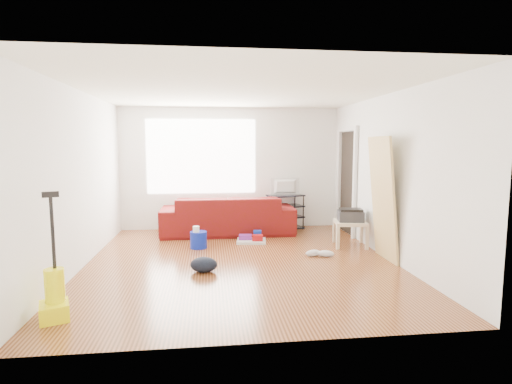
{
  "coord_description": "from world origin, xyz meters",
  "views": [
    {
      "loc": [
        -0.45,
        -5.79,
        1.72
      ],
      "look_at": [
        0.3,
        0.6,
        0.97
      ],
      "focal_mm": 28.0,
      "sensor_mm": 36.0,
      "label": 1
    }
  ],
  "objects": [
    {
      "name": "sofa",
      "position": [
        -0.1,
        1.95,
        0.0
      ],
      "size": [
        2.57,
        1.0,
        0.75
      ],
      "primitive_type": "imported",
      "rotation": [
        0.0,
        0.0,
        3.14
      ],
      "color": "#561106",
      "rests_on": "ground"
    },
    {
      "name": "tv",
      "position": [
        1.1,
        2.22,
        0.89
      ],
      "size": [
        0.6,
        0.08,
        0.34
      ],
      "primitive_type": "imported",
      "rotation": [
        0.0,
        0.0,
        3.14
      ],
      "color": "black",
      "rests_on": "tv_stand"
    },
    {
      "name": "room",
      "position": [
        0.07,
        0.15,
        1.25
      ],
      "size": [
        4.51,
        5.01,
        2.51
      ],
      "color": "#522810",
      "rests_on": "ground"
    },
    {
      "name": "sneakers",
      "position": [
        1.24,
        0.11,
        0.05
      ],
      "size": [
        0.47,
        0.24,
        0.1
      ],
      "rotation": [
        0.0,
        0.0,
        -0.22
      ],
      "color": "silver",
      "rests_on": "ground"
    },
    {
      "name": "door_panel",
      "position": [
        2.13,
        -0.14,
        0.0
      ],
      "size": [
        0.23,
        0.75,
        1.86
      ],
      "primitive_type": "cube",
      "rotation": [
        0.0,
        -0.1,
        0.0
      ],
      "color": "tan",
      "rests_on": "ground"
    },
    {
      "name": "bucket",
      "position": [
        -0.64,
        0.87,
        0.0
      ],
      "size": [
        0.37,
        0.37,
        0.28
      ],
      "primitive_type": "cylinder",
      "rotation": [
        0.0,
        0.0,
        -0.38
      ],
      "color": "#0B1FA8",
      "rests_on": "ground"
    },
    {
      "name": "cleaning_tray",
      "position": [
        0.3,
        1.2,
        0.06
      ],
      "size": [
        0.56,
        0.47,
        0.19
      ],
      "rotation": [
        0.0,
        0.0,
        -0.12
      ],
      "color": "silver",
      "rests_on": "ground"
    },
    {
      "name": "tv_stand",
      "position": [
        1.1,
        2.22,
        0.37
      ],
      "size": [
        0.8,
        0.61,
        0.72
      ],
      "rotation": [
        0.0,
        0.0,
        0.31
      ],
      "color": "black",
      "rests_on": "ground"
    },
    {
      "name": "side_table",
      "position": [
        1.95,
        0.71,
        0.36
      ],
      "size": [
        0.62,
        0.62,
        0.43
      ],
      "rotation": [
        0.0,
        0.0,
        -0.18
      ],
      "color": "beige",
      "rests_on": "ground"
    },
    {
      "name": "backpack",
      "position": [
        -0.54,
        -0.44,
        0.0
      ],
      "size": [
        0.42,
        0.36,
        0.2
      ],
      "primitive_type": "ellipsoid",
      "rotation": [
        0.0,
        0.0,
        -0.2
      ],
      "color": "black",
      "rests_on": "ground"
    },
    {
      "name": "vacuum",
      "position": [
        -2.0,
        -1.76,
        0.24
      ],
      "size": [
        0.36,
        0.38,
        1.28
      ],
      "rotation": [
        0.0,
        0.0,
        0.36
      ],
      "color": "#F9F408",
      "rests_on": "ground"
    },
    {
      "name": "printer",
      "position": [
        1.95,
        0.71,
        0.54
      ],
      "size": [
        0.47,
        0.39,
        0.22
      ],
      "rotation": [
        0.0,
        0.0,
        -0.18
      ],
      "color": "#2C2C30",
      "rests_on": "side_table"
    },
    {
      "name": "toilet_paper",
      "position": [
        -0.68,
        0.84,
        0.19
      ],
      "size": [
        0.11,
        0.11,
        0.1
      ],
      "primitive_type": "cylinder",
      "color": "white",
      "rests_on": "bucket"
    }
  ]
}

